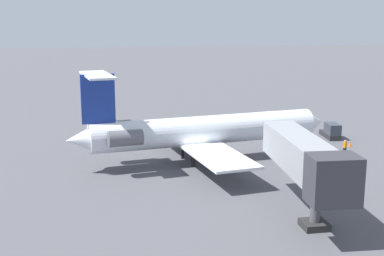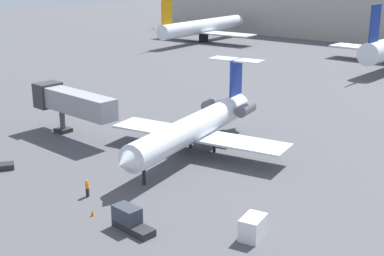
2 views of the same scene
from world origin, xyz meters
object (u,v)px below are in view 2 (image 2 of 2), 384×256
at_px(jet_bridge, 70,102).
at_px(ground_crew_marshaller, 87,188).
at_px(parked_airliner_west_end, 203,27).
at_px(cargo_container_uld, 253,227).
at_px(regional_jet, 197,125).
at_px(traffic_cone_near, 92,213).
at_px(baggage_tug_lead, 130,220).

relative_size(jet_bridge, ground_crew_marshaller, 8.29).
bearing_deg(parked_airliner_west_end, cargo_container_uld, -49.69).
bearing_deg(regional_jet, ground_crew_marshaller, -91.04).
distance_m(jet_bridge, parked_airliner_west_end, 88.13).
bearing_deg(jet_bridge, traffic_cone_near, -34.08).
xyz_separation_m(baggage_tug_lead, cargo_container_uld, (8.57, 5.18, 0.07)).
xyz_separation_m(regional_jet, traffic_cone_near, (3.17, -18.29, -3.03)).
distance_m(baggage_tug_lead, parked_airliner_west_end, 111.80).
distance_m(regional_jet, ground_crew_marshaller, 16.12).
bearing_deg(ground_crew_marshaller, jet_bridge, 145.96).
bearing_deg(baggage_tug_lead, traffic_cone_near, -175.10).
distance_m(regional_jet, traffic_cone_near, 18.80).
height_order(ground_crew_marshaller, cargo_container_uld, cargo_container_uld).
relative_size(ground_crew_marshaller, traffic_cone_near, 3.07).
xyz_separation_m(regional_jet, jet_bridge, (-16.57, -4.93, 1.11)).
distance_m(cargo_container_uld, parked_airliner_west_end, 112.96).
relative_size(ground_crew_marshaller, baggage_tug_lead, 0.41).
height_order(ground_crew_marshaller, parked_airliner_west_end, parked_airliner_west_end).
distance_m(jet_bridge, ground_crew_marshaller, 19.96).
height_order(regional_jet, cargo_container_uld, regional_jet).
bearing_deg(ground_crew_marshaller, baggage_tug_lead, -14.47).
xyz_separation_m(jet_bridge, ground_crew_marshaller, (16.28, -10.99, -3.56)).
height_order(jet_bridge, parked_airliner_west_end, parked_airliner_west_end).
height_order(cargo_container_uld, traffic_cone_near, cargo_container_uld).
height_order(baggage_tug_lead, parked_airliner_west_end, parked_airliner_west_end).
bearing_deg(parked_airliner_west_end, ground_crew_marshaller, -57.55).
height_order(jet_bridge, ground_crew_marshaller, jet_bridge).
distance_m(ground_crew_marshaller, parked_airliner_west_end, 105.85).
xyz_separation_m(traffic_cone_near, parked_airliner_west_end, (-60.22, 91.63, 3.96)).
relative_size(cargo_container_uld, traffic_cone_near, 4.85).
bearing_deg(regional_jet, jet_bridge, -163.41).
relative_size(baggage_tug_lead, cargo_container_uld, 1.54).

